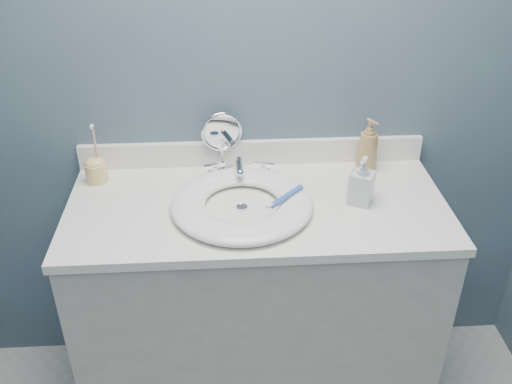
{
  "coord_description": "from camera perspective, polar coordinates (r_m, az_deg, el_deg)",
  "views": [
    {
      "loc": [
        -0.1,
        -0.56,
        1.87
      ],
      "look_at": [
        -0.01,
        0.94,
        0.94
      ],
      "focal_mm": 40.0,
      "sensor_mm": 36.0,
      "label": 1
    }
  ],
  "objects": [
    {
      "name": "toothbrush_lying",
      "position": [
        1.78,
        2.93,
        -0.53
      ],
      "size": [
        0.13,
        0.13,
        0.02
      ],
      "rotation": [
        0.0,
        0.0,
        0.8
      ],
      "color": "#3258B2",
      "rests_on": "basin"
    },
    {
      "name": "back_wall",
      "position": [
        1.94,
        -0.42,
        11.36
      ],
      "size": [
        2.2,
        0.02,
        2.4
      ],
      "primitive_type": "cube",
      "color": "slate",
      "rests_on": "ground"
    },
    {
      "name": "countertop",
      "position": [
        1.84,
        0.11,
        -1.5
      ],
      "size": [
        1.22,
        0.57,
        0.03
      ],
      "primitive_type": "cube",
      "color": "white",
      "rests_on": "vanity_cabinet"
    },
    {
      "name": "backsplash",
      "position": [
        2.04,
        -0.37,
        3.96
      ],
      "size": [
        1.22,
        0.02,
        0.09
      ],
      "primitive_type": "cube",
      "color": "white",
      "rests_on": "countertop"
    },
    {
      "name": "makeup_mirror",
      "position": [
        1.98,
        -3.43,
        5.4
      ],
      "size": [
        0.14,
        0.08,
        0.21
      ],
      "rotation": [
        0.0,
        0.0,
        0.16
      ],
      "color": "silver",
      "rests_on": "countertop"
    },
    {
      "name": "vanity_cabinet",
      "position": [
        2.11,
        0.1,
        -11.54
      ],
      "size": [
        1.2,
        0.55,
        0.85
      ],
      "primitive_type": "cube",
      "color": "beige",
      "rests_on": "ground"
    },
    {
      "name": "drain",
      "position": [
        1.8,
        -1.42,
        -1.56
      ],
      "size": [
        0.04,
        0.04,
        0.01
      ],
      "primitive_type": "cylinder",
      "color": "silver",
      "rests_on": "countertop"
    },
    {
      "name": "soap_bottle_amber",
      "position": [
        2.01,
        11.15,
        4.63
      ],
      "size": [
        0.1,
        0.1,
        0.19
      ],
      "primitive_type": "imported",
      "rotation": [
        0.0,
        0.0,
        0.5
      ],
      "color": "#A8814B",
      "rests_on": "countertop"
    },
    {
      "name": "soap_bottle_clear",
      "position": [
        1.83,
        10.56,
        1.15
      ],
      "size": [
        0.1,
        0.1,
        0.16
      ],
      "primitive_type": "imported",
      "rotation": [
        0.0,
        0.0,
        -0.48
      ],
      "color": "silver",
      "rests_on": "countertop"
    },
    {
      "name": "basin",
      "position": [
        1.79,
        -1.42,
        -1.16
      ],
      "size": [
        0.45,
        0.45,
        0.04
      ],
      "primitive_type": null,
      "color": "white",
      "rests_on": "countertop"
    },
    {
      "name": "faucet",
      "position": [
        1.96,
        -1.67,
        2.17
      ],
      "size": [
        0.25,
        0.13,
        0.07
      ],
      "color": "silver",
      "rests_on": "countertop"
    },
    {
      "name": "toothbrush_holder",
      "position": [
        2.0,
        -15.72,
        2.25
      ],
      "size": [
        0.07,
        0.07,
        0.21
      ],
      "rotation": [
        0.0,
        0.0,
        0.19
      ],
      "color": "#F3CD79",
      "rests_on": "countertop"
    }
  ]
}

